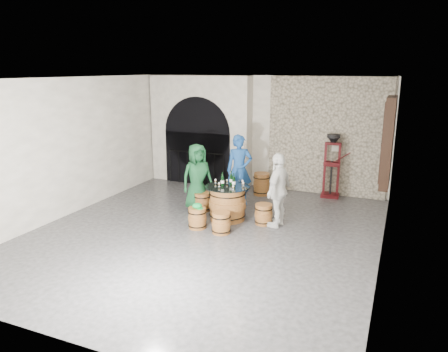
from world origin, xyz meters
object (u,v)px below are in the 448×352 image
at_px(barrel_stool_near_right, 221,223).
at_px(wine_bottle_center, 234,181).
at_px(barrel_table, 227,203).
at_px(person_white, 279,190).
at_px(person_green, 197,177).
at_px(wine_bottle_left, 222,180).
at_px(barrel_stool_left, 202,202).
at_px(corking_press, 332,161).
at_px(barrel_stool_right, 264,214).
at_px(barrel_stool_near_left, 197,218).
at_px(side_barrel, 262,184).
at_px(wine_bottle_right, 231,179).
at_px(person_blue, 239,170).
at_px(barrel_stool_far, 236,199).

relative_size(barrel_stool_near_right, wine_bottle_center, 1.42).
relative_size(barrel_table, person_white, 0.62).
bearing_deg(person_green, wine_bottle_left, -78.25).
distance_m(barrel_stool_left, corking_press, 3.68).
distance_m(person_green, corking_press, 3.68).
bearing_deg(wine_bottle_center, barrel_stool_right, 3.59).
height_order(barrel_stool_right, person_green, person_green).
bearing_deg(person_white, barrel_table, -78.40).
height_order(barrel_stool_near_right, barrel_stool_near_left, same).
relative_size(person_green, side_barrel, 2.68).
distance_m(barrel_table, wine_bottle_right, 0.56).
height_order(person_blue, wine_bottle_right, person_blue).
height_order(barrel_stool_right, barrel_stool_near_left, same).
xyz_separation_m(barrel_stool_near_right, barrel_stool_near_left, (-0.60, 0.07, 0.00)).
bearing_deg(barrel_stool_near_right, side_barrel, 91.76).
height_order(person_white, corking_press, corking_press).
height_order(barrel_stool_right, wine_bottle_right, wine_bottle_right).
bearing_deg(person_blue, barrel_stool_right, -76.02).
bearing_deg(person_white, barrel_stool_near_left, -53.37).
relative_size(barrel_stool_far, wine_bottle_center, 1.42).
bearing_deg(person_green, barrel_stool_left, -74.28).
bearing_deg(person_blue, side_barrel, 46.37).
distance_m(barrel_stool_right, wine_bottle_left, 1.20).
distance_m(barrel_stool_right, corking_press, 2.97).
xyz_separation_m(barrel_stool_right, barrel_stool_near_right, (-0.66, -0.87, 0.00)).
relative_size(barrel_stool_right, person_blue, 0.26).
xyz_separation_m(barrel_stool_near_right, person_blue, (-0.37, 2.03, 0.67)).
height_order(barrel_stool_near_left, wine_bottle_right, wine_bottle_right).
height_order(barrel_stool_near_left, side_barrel, side_barrel).
xyz_separation_m(barrel_table, barrel_stool_right, (0.86, 0.03, -0.16)).
distance_m(barrel_table, wine_bottle_left, 0.54).
relative_size(person_blue, corking_press, 1.05).
bearing_deg(barrel_stool_far, person_green, -149.78).
xyz_separation_m(barrel_stool_right, side_barrel, (-0.75, 2.14, 0.08)).
relative_size(person_green, person_blue, 0.92).
relative_size(barrel_table, person_blue, 0.58).
bearing_deg(person_white, wine_bottle_left, -77.53).
bearing_deg(side_barrel, corking_press, 16.60).
height_order(barrel_stool_far, wine_bottle_right, wine_bottle_right).
relative_size(barrel_stool_near_right, person_green, 0.28).
bearing_deg(barrel_stool_near_right, barrel_stool_near_left, 173.16).
bearing_deg(barrel_stool_near_left, barrel_stool_left, 110.68).
xyz_separation_m(person_green, wine_bottle_right, (0.97, -0.21, 0.10)).
bearing_deg(side_barrel, barrel_stool_near_left, -99.75).
height_order(barrel_stool_near_left, wine_bottle_left, wine_bottle_left).
relative_size(barrel_stool_near_left, wine_bottle_right, 1.42).
relative_size(barrel_stool_far, corking_press, 0.27).
distance_m(barrel_stool_near_left, wine_bottle_right, 1.23).
relative_size(barrel_stool_left, corking_press, 0.27).
relative_size(barrel_stool_far, wine_bottle_left, 1.42).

